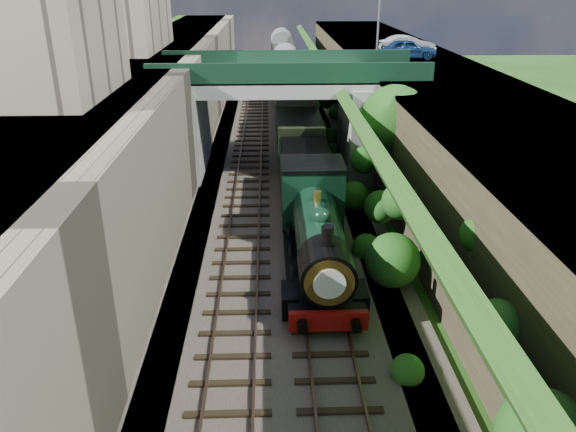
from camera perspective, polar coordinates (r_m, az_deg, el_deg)
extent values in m
cube|color=#473F38|center=(32.58, -0.60, 2.44)|extent=(10.00, 90.00, 0.20)
cube|color=#756B56|center=(31.88, -10.65, 8.00)|extent=(1.00, 90.00, 7.00)
cube|color=#262628|center=(32.59, -16.80, 7.74)|extent=(6.00, 90.00, 7.00)
cube|color=#262628|center=(33.24, 16.13, 7.43)|extent=(8.00, 90.00, 6.25)
cube|color=#1E4714|center=(32.25, 8.36, 6.85)|extent=(4.02, 90.00, 6.36)
sphere|color=#194C14|center=(15.96, 20.47, -10.54)|extent=(1.52, 1.52, 1.52)
sphere|color=#194C14|center=(18.56, 18.83, -1.81)|extent=(1.23, 1.23, 1.23)
sphere|color=#194C14|center=(22.49, 10.56, -4.45)|extent=(2.20, 2.20, 2.20)
sphere|color=#194C14|center=(24.63, 11.34, 1.48)|extent=(1.64, 1.64, 1.64)
sphere|color=#194C14|center=(26.17, 9.38, 0.93)|extent=(1.54, 1.54, 1.54)
sphere|color=#194C14|center=(30.08, 6.66, 1.99)|extent=(1.64, 1.64, 1.64)
sphere|color=#194C14|center=(31.74, 7.71, 5.64)|extent=(1.54, 1.54, 1.54)
sphere|color=#194C14|center=(34.56, 9.36, 10.90)|extent=(1.96, 1.96, 1.96)
sphere|color=#194C14|center=(38.52, 6.52, 9.67)|extent=(1.83, 1.83, 1.83)
sphere|color=#194C14|center=(40.93, 4.28, 7.71)|extent=(1.76, 1.76, 1.76)
sphere|color=#194C14|center=(43.71, 4.98, 10.49)|extent=(1.24, 1.24, 1.24)
sphere|color=#194C14|center=(46.63, 5.25, 12.40)|extent=(2.02, 2.02, 2.02)
sphere|color=#194C14|center=(49.24, 4.06, 11.74)|extent=(1.58, 1.58, 1.58)
sphere|color=#194C14|center=(53.12, 5.06, 14.81)|extent=(1.37, 1.37, 1.37)
sphere|color=#194C14|center=(56.40, 3.99, 14.30)|extent=(2.21, 2.21, 2.21)
sphere|color=#194C14|center=(58.92, 2.81, 13.27)|extent=(1.77, 1.77, 1.77)
sphere|color=#194C14|center=(61.96, 2.94, 14.34)|extent=(1.49, 1.49, 1.49)
sphere|color=#194C14|center=(63.46, 3.46, 15.53)|extent=(1.23, 1.23, 1.23)
cube|color=black|center=(32.55, -4.13, 2.61)|extent=(2.50, 90.00, 0.07)
cube|color=brown|center=(32.55, -5.39, 2.75)|extent=(0.08, 90.00, 0.14)
cube|color=brown|center=(32.50, -2.86, 2.79)|extent=(0.08, 90.00, 0.14)
cube|color=black|center=(32.58, 1.51, 2.69)|extent=(2.50, 90.00, 0.07)
cube|color=brown|center=(32.51, 0.25, 2.83)|extent=(0.08, 90.00, 0.14)
cube|color=brown|center=(32.60, 2.77, 2.86)|extent=(0.08, 90.00, 0.14)
cube|color=gray|center=(34.98, 0.03, 13.42)|extent=(16.00, 6.00, 0.90)
cube|color=#143923|center=(32.01, 0.22, 14.22)|extent=(16.00, 0.30, 1.20)
cube|color=#143923|center=(37.65, -0.13, 15.59)|extent=(16.00, 0.30, 1.20)
cube|color=gray|center=(35.88, -9.70, 8.69)|extent=(1.40, 6.40, 5.70)
cube|color=gray|center=(36.05, 7.61, 8.89)|extent=(2.40, 6.40, 5.70)
cube|color=gray|center=(41.64, -16.62, 20.07)|extent=(5.00, 10.00, 6.00)
cube|color=gray|center=(26.10, -22.52, 15.69)|extent=(4.00, 8.00, 4.00)
cylinder|color=black|center=(30.70, 10.41, 4.88)|extent=(0.30, 0.30, 4.40)
sphere|color=#194C14|center=(29.99, 10.77, 9.60)|extent=(3.60, 3.60, 3.60)
sphere|color=#194C14|center=(31.00, 11.29, 8.85)|extent=(2.40, 2.40, 2.40)
cylinder|color=gray|center=(41.66, 9.22, 19.65)|extent=(0.14, 0.14, 6.00)
imported|color=navy|center=(41.91, 12.14, 16.25)|extent=(3.99, 1.85, 1.32)
imported|color=#A8A7AC|center=(44.57, 12.03, 16.66)|extent=(4.18, 1.86, 1.33)
cube|color=black|center=(23.04, 3.06, -5.82)|extent=(2.40, 8.40, 0.60)
cube|color=black|center=(23.67, 2.88, -3.48)|extent=(2.70, 10.00, 0.35)
cube|color=maroon|center=(19.33, 4.13, -10.56)|extent=(2.70, 0.25, 0.70)
cylinder|color=black|center=(22.38, 3.12, -1.43)|extent=(1.90, 5.60, 1.90)
cylinder|color=black|center=(19.45, 3.95, -5.49)|extent=(1.96, 1.80, 1.96)
cylinder|color=white|center=(18.60, 4.25, -6.95)|extent=(1.10, 0.05, 1.10)
cylinder|color=black|center=(18.90, 4.05, -2.30)|extent=(0.44, 0.44, 0.90)
sphere|color=black|center=(21.07, 3.41, -0.09)|extent=(0.76, 0.76, 0.76)
cylinder|color=#A57F33|center=(22.69, 3.01, 1.94)|extent=(0.32, 0.32, 0.50)
cube|color=black|center=(25.63, 2.44, 2.24)|extent=(2.75, 2.40, 2.80)
cube|color=black|center=(25.15, 2.50, 5.33)|extent=(2.85, 2.50, 0.15)
cube|color=black|center=(20.56, 0.19, -8.56)|extent=(0.60, 1.40, 0.90)
cube|color=black|center=(20.79, 7.16, -8.37)|extent=(0.60, 1.40, 0.90)
cube|color=black|center=(30.46, 1.76, 1.62)|extent=(2.30, 6.00, 0.50)
cube|color=black|center=(30.37, 1.77, 2.06)|extent=(2.60, 6.00, 0.50)
cube|color=black|center=(29.96, 1.79, 4.20)|extent=(2.70, 6.00, 2.40)
cube|color=black|center=(29.57, 1.83, 6.48)|extent=(2.50, 5.60, 0.20)
cube|color=black|center=(42.42, 0.67, 7.85)|extent=(2.30, 17.00, 0.40)
cube|color=black|center=(42.36, 0.67, 8.18)|extent=(2.50, 17.00, 0.50)
cube|color=black|center=(41.99, 0.68, 10.15)|extent=(2.80, 18.00, 2.70)
cube|color=slate|center=(41.68, 0.69, 12.16)|extent=(2.90, 18.00, 0.50)
cube|color=black|center=(60.74, -0.16, 12.58)|extent=(2.30, 17.00, 0.40)
cube|color=black|center=(60.69, -0.16, 12.81)|extent=(2.50, 17.00, 0.50)
cube|color=black|center=(60.44, -0.16, 14.21)|extent=(2.80, 18.00, 2.70)
cube|color=slate|center=(60.22, -0.17, 15.62)|extent=(2.90, 18.00, 0.50)
cube|color=black|center=(79.28, -0.62, 15.11)|extent=(2.30, 17.00, 0.40)
cube|color=black|center=(79.24, -0.62, 15.28)|extent=(2.50, 17.00, 0.50)
cube|color=black|center=(79.05, -0.63, 16.36)|extent=(2.80, 18.00, 2.70)
cube|color=slate|center=(78.88, -0.63, 17.44)|extent=(2.90, 18.00, 0.50)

